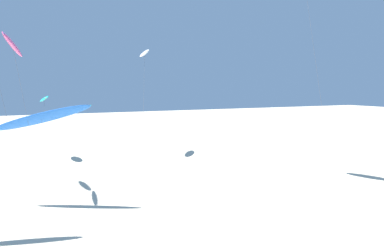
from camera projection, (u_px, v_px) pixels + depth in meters
name	position (u px, v px, depth m)	size (l,w,h in m)	color
flying_kite_0	(41.00, 118.00, 32.82)	(7.50, 12.69, 9.01)	blue
flying_kite_5	(13.00, 45.00, 33.90)	(2.87, 8.08, 14.52)	#EA5193
flying_kite_7	(145.00, 53.00, 57.68)	(5.64, 11.46, 15.41)	white
flying_kite_8	(44.00, 99.00, 54.86)	(2.41, 11.16, 8.87)	#19B2B7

